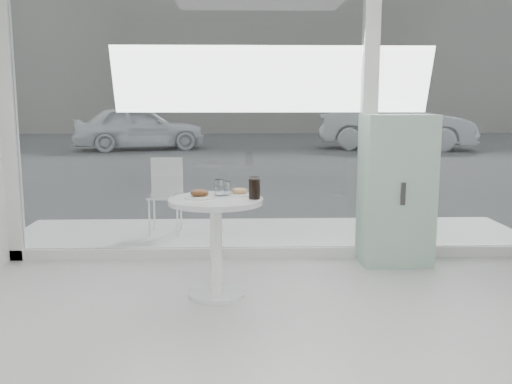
{
  "coord_description": "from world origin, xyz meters",
  "views": [
    {
      "loc": [
        -0.32,
        -2.36,
        1.5
      ],
      "look_at": [
        -0.2,
        1.7,
        0.85
      ],
      "focal_mm": 40.0,
      "sensor_mm": 36.0,
      "label": 1
    }
  ],
  "objects_px": {
    "cola_glass": "(254,188)",
    "mint_cabinet": "(396,190)",
    "main_table": "(216,227)",
    "car_white": "(139,127)",
    "water_tumbler_a": "(220,188)",
    "car_silver": "(397,125)",
    "plate_donut": "(240,193)",
    "patio_chair": "(166,190)",
    "plate_fritter": "(200,195)",
    "water_tumbler_b": "(227,189)"
  },
  "relations": [
    {
      "from": "plate_fritter",
      "to": "water_tumbler_b",
      "type": "distance_m",
      "value": 0.25
    },
    {
      "from": "patio_chair",
      "to": "cola_glass",
      "type": "distance_m",
      "value": 2.27
    },
    {
      "from": "car_silver",
      "to": "plate_fritter",
      "type": "height_order",
      "value": "car_silver"
    },
    {
      "from": "main_table",
      "to": "car_white",
      "type": "relative_size",
      "value": 0.19
    },
    {
      "from": "main_table",
      "to": "car_white",
      "type": "distance_m",
      "value": 13.8
    },
    {
      "from": "main_table",
      "to": "patio_chair",
      "type": "relative_size",
      "value": 0.93
    },
    {
      "from": "main_table",
      "to": "water_tumbler_a",
      "type": "distance_m",
      "value": 0.31
    },
    {
      "from": "mint_cabinet",
      "to": "car_white",
      "type": "relative_size",
      "value": 0.34
    },
    {
      "from": "patio_chair",
      "to": "plate_donut",
      "type": "distance_m",
      "value": 2.06
    },
    {
      "from": "mint_cabinet",
      "to": "cola_glass",
      "type": "bearing_deg",
      "value": -147.74
    },
    {
      "from": "water_tumbler_a",
      "to": "main_table",
      "type": "bearing_deg",
      "value": -100.96
    },
    {
      "from": "mint_cabinet",
      "to": "plate_donut",
      "type": "relative_size",
      "value": 6.68
    },
    {
      "from": "main_table",
      "to": "water_tumbler_a",
      "type": "xyz_separation_m",
      "value": [
        0.03,
        0.13,
        0.27
      ]
    },
    {
      "from": "car_silver",
      "to": "mint_cabinet",
      "type": "bearing_deg",
      "value": 178.14
    },
    {
      "from": "water_tumbler_a",
      "to": "water_tumbler_b",
      "type": "height_order",
      "value": "water_tumbler_a"
    },
    {
      "from": "plate_fritter",
      "to": "plate_donut",
      "type": "bearing_deg",
      "value": 24.47
    },
    {
      "from": "cola_glass",
      "to": "plate_fritter",
      "type": "bearing_deg",
      "value": 174.69
    },
    {
      "from": "mint_cabinet",
      "to": "plate_donut",
      "type": "distance_m",
      "value": 1.61
    },
    {
      "from": "main_table",
      "to": "mint_cabinet",
      "type": "height_order",
      "value": "mint_cabinet"
    },
    {
      "from": "car_white",
      "to": "car_silver",
      "type": "height_order",
      "value": "car_silver"
    },
    {
      "from": "car_silver",
      "to": "water_tumbler_b",
      "type": "distance_m",
      "value": 14.09
    },
    {
      "from": "main_table",
      "to": "plate_donut",
      "type": "bearing_deg",
      "value": 39.12
    },
    {
      "from": "car_silver",
      "to": "water_tumbler_b",
      "type": "relative_size",
      "value": 43.63
    },
    {
      "from": "main_table",
      "to": "plate_fritter",
      "type": "height_order",
      "value": "plate_fritter"
    },
    {
      "from": "car_silver",
      "to": "main_table",
      "type": "bearing_deg",
      "value": 172.79
    },
    {
      "from": "plate_donut",
      "to": "water_tumbler_b",
      "type": "bearing_deg",
      "value": 175.67
    },
    {
      "from": "main_table",
      "to": "plate_donut",
      "type": "height_order",
      "value": "plate_donut"
    },
    {
      "from": "car_white",
      "to": "plate_fritter",
      "type": "distance_m",
      "value": 13.77
    },
    {
      "from": "mint_cabinet",
      "to": "car_silver",
      "type": "relative_size",
      "value": 0.3
    },
    {
      "from": "car_white",
      "to": "water_tumbler_b",
      "type": "height_order",
      "value": "car_white"
    },
    {
      "from": "car_silver",
      "to": "cola_glass",
      "type": "bearing_deg",
      "value": 173.93
    },
    {
      "from": "plate_fritter",
      "to": "plate_donut",
      "type": "height_order",
      "value": "plate_fritter"
    },
    {
      "from": "mint_cabinet",
      "to": "car_white",
      "type": "xyz_separation_m",
      "value": [
        -4.51,
        12.63,
        -0.01
      ]
    },
    {
      "from": "patio_chair",
      "to": "car_white",
      "type": "relative_size",
      "value": 0.21
    },
    {
      "from": "cola_glass",
      "to": "car_white",
      "type": "bearing_deg",
      "value": 103.24
    },
    {
      "from": "main_table",
      "to": "car_silver",
      "type": "height_order",
      "value": "car_silver"
    },
    {
      "from": "car_silver",
      "to": "cola_glass",
      "type": "distance_m",
      "value": 14.19
    },
    {
      "from": "car_silver",
      "to": "water_tumbler_a",
      "type": "height_order",
      "value": "car_silver"
    },
    {
      "from": "plate_fritter",
      "to": "water_tumbler_a",
      "type": "bearing_deg",
      "value": 40.0
    },
    {
      "from": "cola_glass",
      "to": "mint_cabinet",
      "type": "bearing_deg",
      "value": 33.97
    },
    {
      "from": "car_silver",
      "to": "plate_fritter",
      "type": "bearing_deg",
      "value": 172.32
    },
    {
      "from": "car_silver",
      "to": "plate_donut",
      "type": "relative_size",
      "value": 22.56
    },
    {
      "from": "car_white",
      "to": "car_silver",
      "type": "relative_size",
      "value": 0.86
    },
    {
      "from": "water_tumbler_b",
      "to": "car_white",
      "type": "bearing_deg",
      "value": 102.55
    },
    {
      "from": "mint_cabinet",
      "to": "water_tumbler_a",
      "type": "xyz_separation_m",
      "value": [
        -1.6,
        -0.74,
        0.14
      ]
    },
    {
      "from": "water_tumbler_a",
      "to": "cola_glass",
      "type": "height_order",
      "value": "cola_glass"
    },
    {
      "from": "car_silver",
      "to": "plate_donut",
      "type": "height_order",
      "value": "car_silver"
    },
    {
      "from": "patio_chair",
      "to": "water_tumbler_a",
      "type": "bearing_deg",
      "value": -68.94
    },
    {
      "from": "main_table",
      "to": "mint_cabinet",
      "type": "xyz_separation_m",
      "value": [
        1.62,
        0.87,
        0.14
      ]
    },
    {
      "from": "plate_donut",
      "to": "water_tumbler_b",
      "type": "height_order",
      "value": "water_tumbler_b"
    }
  ]
}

